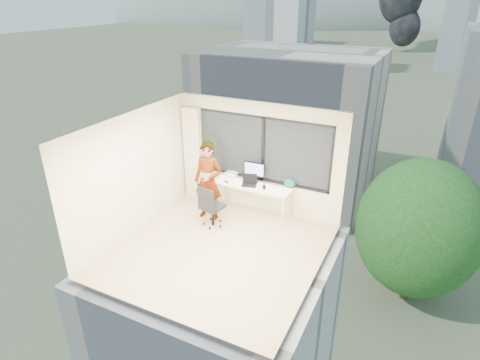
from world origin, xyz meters
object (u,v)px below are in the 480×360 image
Objects in this scene: desk at (252,199)px; person at (208,181)px; chair at (212,205)px; game_console at (231,174)px; monitor at (254,172)px; handbag at (290,183)px; laptop at (249,181)px.

desk is 0.98× the size of person.
person is (-0.26, 0.29, 0.41)m from chair.
game_console is at bearing 104.63° from chair.
monitor is 0.69m from game_console.
handbag is (1.48, -0.01, 0.07)m from game_console.
handbag is at bearing 4.54° from monitor.
game_console is at bearing 135.89° from laptop.
laptop reaches higher than handbag.
person reaches higher than chair.
laptop is 1.28× the size of handbag.
person is at bearing 141.24° from chair.
monitor is (-0.03, 0.15, 0.63)m from desk.
chair is 1.16m from game_console.
laptop is (-0.03, -0.21, -0.15)m from monitor.
handbag is (0.86, 0.31, -0.00)m from laptop.
monitor is at bearing 70.89° from chair.
desk is 6.56× the size of handbag.
laptop is 0.92m from handbag.
laptop is at bearing 30.72° from person.
monitor is at bearing 102.24° from desk.
game_console is at bearing 76.62° from person.
chair is at bearing -79.59° from game_console.
chair is 2.84× the size of laptop.
chair is 3.65× the size of handbag.
person is 1.83m from handbag.
desk is 1.04m from chair.
monitor is (0.55, 1.01, 0.50)m from chair.
chair is at bearing -146.54° from handbag.
laptop reaches higher than desk.
handbag reaches higher than desk.
chair is at bearing -51.14° from person.
chair reaches higher than game_console.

